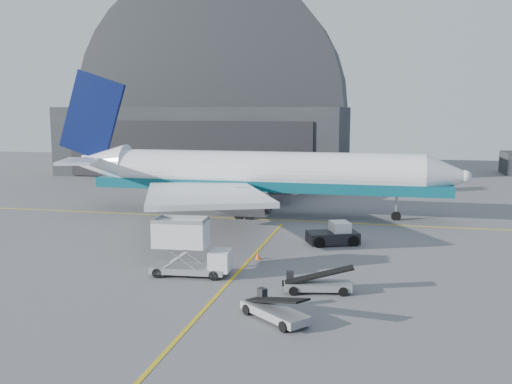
% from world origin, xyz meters
% --- Properties ---
extents(ground, '(200.00, 200.00, 0.00)m').
position_xyz_m(ground, '(0.00, 0.00, 0.00)').
color(ground, '#565659').
rests_on(ground, ground).
extents(taxi_lines, '(80.00, 42.12, 0.02)m').
position_xyz_m(taxi_lines, '(0.00, 12.67, 0.01)').
color(taxi_lines, gold).
rests_on(taxi_lines, ground).
extents(hangar, '(50.00, 28.30, 28.00)m').
position_xyz_m(hangar, '(-22.00, 64.95, 9.54)').
color(hangar, black).
rests_on(hangar, ground).
extents(airliner, '(46.58, 45.17, 16.35)m').
position_xyz_m(airliner, '(-4.44, 22.77, 4.57)').
color(airliner, white).
rests_on(airliner, ground).
extents(catering_truck, '(5.75, 2.51, 3.86)m').
position_xyz_m(catering_truck, '(-3.26, -1.30, 1.96)').
color(catering_truck, gray).
rests_on(catering_truck, ground).
extents(pushback_tug, '(4.90, 3.87, 2.00)m').
position_xyz_m(pushback_tug, '(5.97, 10.55, 0.75)').
color(pushback_tug, black).
rests_on(pushback_tug, ground).
extents(belt_loader_a, '(4.68, 2.26, 1.75)m').
position_xyz_m(belt_loader_a, '(6.06, -3.05, 0.54)').
color(belt_loader_a, gray).
rests_on(belt_loader_a, ground).
extents(belt_loader_b, '(4.41, 4.02, 1.82)m').
position_xyz_m(belt_loader_b, '(4.33, -8.42, 0.56)').
color(belt_loader_b, gray).
rests_on(belt_loader_b, ground).
extents(traffic_cone, '(0.39, 0.39, 0.56)m').
position_xyz_m(traffic_cone, '(0.60, 4.06, 0.26)').
color(traffic_cone, '#FA5B07').
rests_on(traffic_cone, ground).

